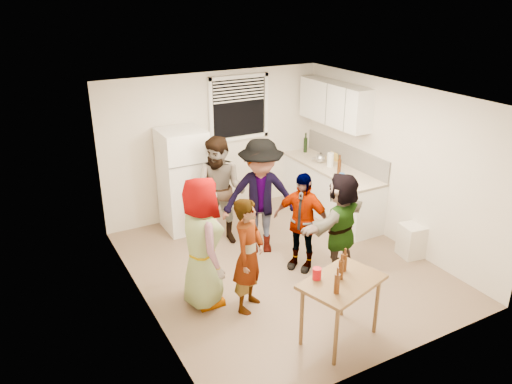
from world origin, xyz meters
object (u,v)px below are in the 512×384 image
serving_table (338,338)px  wine_bottle (305,152)px  guest_grey (205,301)px  red_cup (317,279)px  guest_orange (337,270)px  guest_back_left (222,241)px  kettle (320,163)px  beer_bottle_counter (339,173)px  guest_stripe (249,306)px  guest_black (300,266)px  blue_cup (341,180)px  guest_back_right (261,250)px  refrigerator (183,180)px  beer_bottle_table (344,271)px  trash_bin (412,241)px

serving_table → wine_bottle: bearing=61.7°
guest_grey → red_cup: bearing=-142.6°
guest_orange → guest_back_left: bearing=-76.2°
kettle → beer_bottle_counter: beer_bottle_counter is taller
guest_stripe → guest_back_left: guest_back_left is taller
kettle → wine_bottle: bearing=93.6°
guest_black → blue_cup: bearing=85.5°
guest_back_left → guest_back_right: 0.69m
guest_orange → guest_back_right: bearing=-77.2°
wine_bottle → guest_back_left: bearing=-157.3°
refrigerator → guest_back_right: refrigerator is taller
guest_stripe → wine_bottle: bearing=5.9°
beer_bottle_counter → guest_stripe: (-2.48, -1.47, -0.90)m
red_cup → kettle: bearing=53.9°
beer_bottle_table → guest_black: 1.64m
trash_bin → beer_bottle_table: 2.25m
refrigerator → guest_grey: 2.38m
serving_table → beer_bottle_table: (0.14, 0.15, 0.78)m
kettle → guest_black: (-1.42, -1.55, -0.90)m
refrigerator → guest_back_left: refrigerator is taller
guest_grey → guest_stripe: bearing=-126.3°
guest_back_left → guest_back_right: guest_back_right is taller
wine_bottle → blue_cup: size_ratio=2.36×
guest_orange → guest_grey: bearing=-26.0°
serving_table → guest_grey: 1.78m
beer_bottle_counter → guest_black: bearing=-145.0°
beer_bottle_counter → guest_grey: size_ratio=0.14×
wine_bottle → guest_grey: 3.96m
blue_cup → guest_black: size_ratio=0.08×
serving_table → guest_black: (0.49, 1.55, 0.00)m
refrigerator → trash_bin: refrigerator is taller
refrigerator → guest_back_right: bearing=-61.0°
refrigerator → guest_grey: refrigerator is taller
beer_bottle_counter → guest_black: 1.90m
blue_cup → beer_bottle_table: (-1.56, -2.08, -0.12)m
beer_bottle_table → guest_grey: beer_bottle_table is taller
guest_orange → kettle: bearing=-137.6°
trash_bin → guest_back_right: (-1.92, 1.24, -0.25)m
guest_stripe → guest_back_right: (0.85, 1.22, 0.00)m
beer_bottle_counter → guest_back_left: size_ratio=0.14×
beer_bottle_counter → beer_bottle_table: (-1.72, -2.36, -0.12)m
trash_bin → serving_table: size_ratio=0.55×
beer_bottle_counter → guest_black: beer_bottle_counter is taller
wine_bottle → blue_cup: 1.54m
guest_grey → guest_stripe: 0.59m
wine_bottle → guest_orange: wine_bottle is taller
beer_bottle_counter → trash_bin: (0.29, -1.49, -0.65)m
refrigerator → guest_black: size_ratio=1.17×
red_cup → guest_black: size_ratio=0.09×
kettle → beer_bottle_counter: (-0.05, -0.60, -0.00)m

